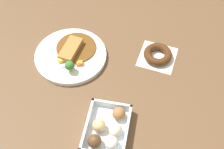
% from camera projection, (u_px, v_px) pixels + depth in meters
% --- Properties ---
extents(ground_plane, '(1.60, 1.60, 0.00)m').
position_uv_depth(ground_plane, '(91.00, 82.00, 1.10)').
color(ground_plane, brown).
extents(curry_plate, '(0.28, 0.28, 0.07)m').
position_uv_depth(curry_plate, '(71.00, 55.00, 1.16)').
color(curry_plate, white).
rests_on(curry_plate, ground_plane).
extents(donut_box, '(0.19, 0.14, 0.06)m').
position_uv_depth(donut_box, '(107.00, 130.00, 0.96)').
color(donut_box, silver).
rests_on(donut_box, ground_plane).
extents(chocolate_ring_donut, '(0.16, 0.16, 0.03)m').
position_uv_depth(chocolate_ring_donut, '(158.00, 55.00, 1.15)').
color(chocolate_ring_donut, white).
rests_on(chocolate_ring_donut, ground_plane).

